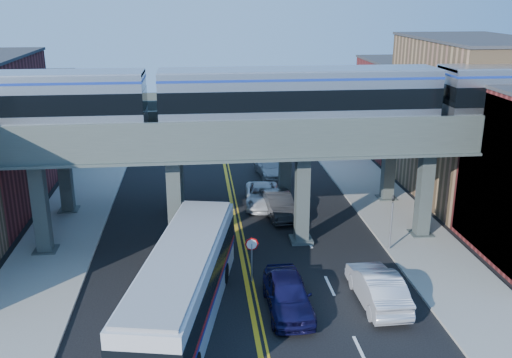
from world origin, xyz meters
TOP-DOWN VIEW (x-y plane):
  - ground at (0.00, 0.00)m, footprint 120.00×120.00m
  - sidewalk_west at (-11.50, 10.00)m, footprint 5.00×70.00m
  - sidewalk_east at (11.50, 10.00)m, footprint 5.00×70.00m
  - building_west_c at (-18.50, 29.00)m, footprint 8.00×10.00m
  - building_east_b at (18.50, 16.00)m, footprint 8.00×14.00m
  - building_east_c at (18.50, 29.00)m, footprint 8.00×10.00m
  - mural_panel at (14.55, 4.00)m, footprint 0.10×9.50m
  - elevated_viaduct_near at (0.00, 8.00)m, footprint 52.00×3.60m
  - elevated_viaduct_far at (0.00, 15.00)m, footprint 52.00×3.60m
  - transit_train at (3.64, 8.00)m, footprint 51.11×3.21m
  - stop_sign at (0.30, 3.00)m, footprint 0.76×0.09m
  - traffic_signal at (9.20, 6.00)m, footprint 0.15×0.18m
  - transit_bus at (-3.35, -0.54)m, footprint 5.76×14.15m
  - car_lane_a at (1.80, -0.24)m, footprint 2.19×5.38m
  - car_lane_b at (3.21, 12.62)m, footprint 2.32×5.30m
  - car_lane_c at (2.30, 14.93)m, footprint 2.97×5.66m
  - car_lane_d at (3.90, 22.02)m, footprint 2.86×5.85m
  - car_parked_curb at (6.50, 0.00)m, footprint 2.03×5.57m

SIDE VIEW (x-z plane):
  - ground at x=0.00m, z-range 0.00..0.00m
  - sidewalk_west at x=-11.50m, z-range 0.00..0.16m
  - sidewalk_east at x=11.50m, z-range 0.00..0.16m
  - car_lane_c at x=2.30m, z-range 0.00..1.52m
  - car_lane_d at x=3.90m, z-range 0.00..1.64m
  - car_lane_b at x=3.21m, z-range 0.00..1.69m
  - car_parked_curb at x=6.50m, z-range 0.00..1.82m
  - car_lane_a at x=1.80m, z-range 0.00..1.83m
  - stop_sign at x=0.30m, z-range 0.44..3.07m
  - transit_bus at x=-3.35m, z-range 0.05..3.61m
  - traffic_signal at x=9.20m, z-range 0.25..4.35m
  - building_west_c at x=-18.50m, z-range 0.00..8.00m
  - building_east_c at x=18.50m, z-range 0.00..9.00m
  - mural_panel at x=14.55m, z-range 0.00..9.50m
  - building_east_b at x=18.50m, z-range 0.00..12.00m
  - elevated_viaduct_near at x=0.00m, z-range 2.77..10.17m
  - elevated_viaduct_far at x=0.00m, z-range 2.77..10.17m
  - transit_train at x=3.64m, z-range 7.55..11.30m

